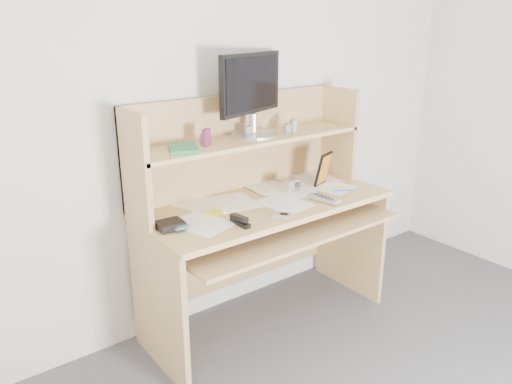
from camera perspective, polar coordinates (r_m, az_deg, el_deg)
back_wall at (r=2.85m, az=-2.71°, el=10.16°), size 3.60×0.04×2.50m
desk at (r=2.80m, az=0.25°, el=-1.74°), size 1.40×0.70×1.30m
paper_clutter at (r=2.72m, az=1.29°, el=-1.06°), size 1.32×0.54×0.01m
keyboard at (r=2.63m, az=0.52°, el=-3.90°), size 0.44×0.17×0.03m
tv_remote at (r=2.75m, az=7.72°, el=-0.76°), size 0.09×0.19×0.02m
flip_phone at (r=2.49m, az=3.07°, el=-2.64°), size 0.09×0.10×0.02m
stapler at (r=2.41m, az=-1.81°, el=-3.18°), size 0.04×0.13×0.04m
wallet at (r=2.40m, az=-9.83°, el=-3.69°), size 0.13×0.11×0.03m
sticky_note_pad at (r=2.56m, az=-4.73°, el=-2.36°), size 0.11×0.11×0.01m
digital_camera at (r=2.89m, az=4.09°, el=0.79°), size 0.11×0.05×0.06m
game_case at (r=2.99m, az=7.73°, el=2.64°), size 0.14×0.06×0.20m
blue_pen at (r=2.92m, az=9.93°, el=0.18°), size 0.11×0.07×0.01m
card_box at (r=2.56m, az=-5.70°, el=6.24°), size 0.06×0.05×0.09m
shelf_book at (r=2.49m, az=-8.33°, el=4.96°), size 0.20×0.23×0.02m
chip_stack_a at (r=2.59m, az=-6.04°, el=6.00°), size 0.04×0.04×0.05m
chip_stack_b at (r=2.76m, az=-0.95°, el=6.94°), size 0.04×0.04×0.06m
chip_stack_c at (r=2.86m, az=3.61°, el=7.26°), size 0.04×0.04×0.05m
chip_stack_d at (r=2.87m, az=4.36°, el=7.53°), size 0.05×0.05×0.08m
monitor at (r=2.76m, az=-0.52°, el=11.33°), size 0.50×0.26×0.45m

